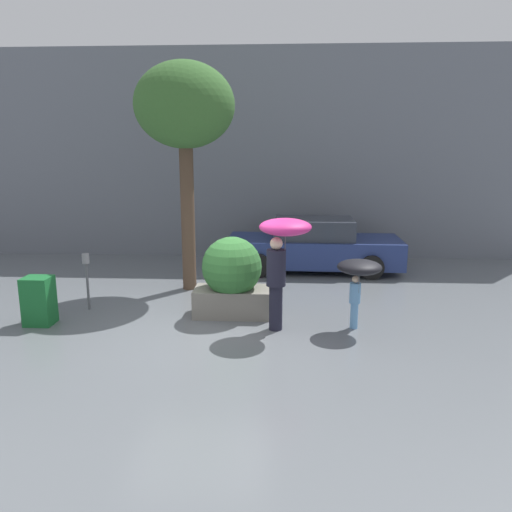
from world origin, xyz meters
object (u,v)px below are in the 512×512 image
street_tree (185,109)px  parking_meter (86,269)px  planter_box (232,276)px  parked_car_near (314,246)px  newspaper_box (39,301)px  person_adult (282,246)px  person_child (359,272)px

street_tree → parking_meter: street_tree is taller
street_tree → parking_meter: size_ratio=4.36×
planter_box → parking_meter: 2.95m
street_tree → parking_meter: 3.99m
parked_car_near → planter_box: bearing=155.8°
parked_car_near → newspaper_box: size_ratio=5.08×
person_adult → street_tree: 4.16m
parked_car_near → parking_meter: 5.95m
parked_car_near → person_child: bearing=-172.2°
person_child → planter_box: bearing=-136.6°
parked_car_near → street_tree: street_tree is taller
person_adult → person_child: bearing=1.2°
street_tree → newspaper_box: 4.96m
street_tree → newspaper_box: street_tree is taller
planter_box → parked_car_near: planter_box is taller
parked_car_near → parking_meter: size_ratio=3.97×
planter_box → parking_meter: (-2.94, 0.20, 0.05)m
parking_meter → person_child: bearing=-9.4°
person_child → parking_meter: 5.34m
parking_meter → newspaper_box: size_ratio=1.28×
street_tree → newspaper_box: bearing=-132.7°
person_adult → planter_box: bearing=140.8°
newspaper_box → planter_box: bearing=11.4°
person_adult → parking_meter: (-3.90, 0.94, -0.70)m
parked_car_near → street_tree: bearing=124.7°
person_adult → newspaper_box: bearing=177.9°
person_adult → parked_car_near: size_ratio=0.44×
planter_box → person_child: size_ratio=1.21×
planter_box → street_tree: size_ratio=0.31×
planter_box → street_tree: street_tree is taller
street_tree → newspaper_box: size_ratio=5.60×
street_tree → parking_meter: bearing=-137.4°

